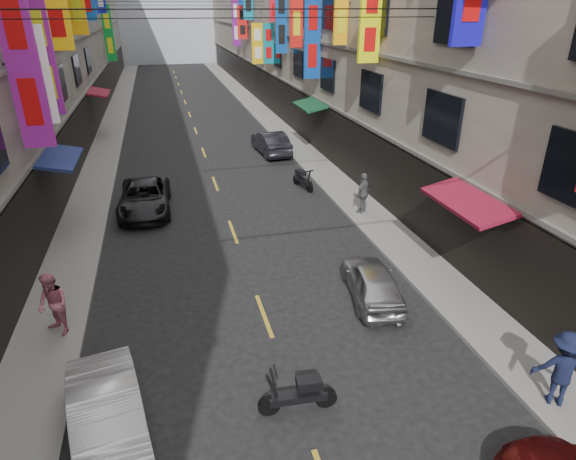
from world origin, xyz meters
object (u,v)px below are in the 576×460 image
car_right_far (271,143)px  pedestrian_rnear (563,369)px  scooter_crossing (299,395)px  scooter_far_right (303,180)px  car_left_mid (108,422)px  pedestrian_rfar (363,193)px  car_right_mid (372,282)px  car_left_far (145,198)px  pedestrian_lfar (53,305)px

car_right_far → pedestrian_rnear: bearing=89.9°
scooter_crossing → scooter_far_right: size_ratio=1.02×
car_left_mid → pedestrian_rfar: (9.74, 10.06, 0.36)m
car_right_mid → pedestrian_rnear: bearing=122.5°
scooter_crossing → scooter_far_right: (4.16, 14.00, 0.00)m
scooter_far_right → pedestrian_rnear: size_ratio=0.95×
car_right_far → pedestrian_rfar: size_ratio=2.36×
car_right_far → scooter_crossing: bearing=74.5°
car_left_mid → car_right_mid: car_left_mid is taller
car_left_far → car_right_mid: (6.83, -9.05, -0.05)m
car_left_mid → car_right_mid: size_ratio=1.13×
car_left_mid → car_right_mid: (7.43, 3.80, -0.06)m
car_left_mid → car_left_far: bearing=77.3°
car_left_far → pedestrian_lfar: size_ratio=2.56×
car_right_far → pedestrian_rnear: pedestrian_rnear is taller
car_left_mid → car_left_far: (0.60, 12.85, -0.01)m
car_right_mid → pedestrian_lfar: (-9.08, 0.40, 0.43)m
scooter_far_right → pedestrian_lfar: bearing=30.7°
pedestrian_rfar → car_left_mid: bearing=8.0°
scooter_crossing → pedestrian_lfar: 7.09m
scooter_far_right → pedestrian_rfar: 4.24m
car_left_far → pedestrian_rnear: 16.86m
scooter_far_right → car_left_mid: size_ratio=0.45×
car_left_far → pedestrian_rfar: (9.14, -2.79, 0.37)m
car_left_mid → car_right_mid: 8.35m
scooter_crossing → car_right_mid: 5.15m
car_right_far → car_right_mid: bearing=83.6°
scooter_far_right → scooter_crossing: bearing=59.3°
pedestrian_rfar → car_left_far: bearing=-54.9°
car_right_mid → pedestrian_rnear: size_ratio=1.88×
pedestrian_lfar → car_left_far: bearing=124.8°
scooter_far_right → car_left_far: bearing=-5.9°
scooter_crossing → pedestrian_rfar: size_ratio=1.01×
scooter_far_right → car_right_far: 6.46m
pedestrian_rnear → pedestrian_rfar: pedestrian_rnear is taller
car_right_mid → car_right_far: (0.57, 16.62, 0.09)m
scooter_crossing → pedestrian_rnear: 5.83m
pedestrian_rnear → pedestrian_rfar: 11.43m
car_right_mid → scooter_far_right: bearing=-84.8°
pedestrian_lfar → car_right_mid: bearing=46.8°
car_left_mid → car_right_far: bearing=58.6°
car_right_far → car_left_far: bearing=41.2°
scooter_far_right → pedestrian_rfar: (1.58, -3.90, 0.57)m
car_left_mid → pedestrian_rfar: size_ratio=2.23×
scooter_crossing → car_left_far: 13.34m
scooter_crossing → scooter_far_right: bearing=-12.4°
pedestrian_lfar → pedestrian_rnear: 12.59m
scooter_far_right → car_right_mid: (-0.73, -10.16, 0.16)m
car_left_mid → car_right_mid: bearing=17.1°
scooter_crossing → pedestrian_rfar: pedestrian_rfar is taller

